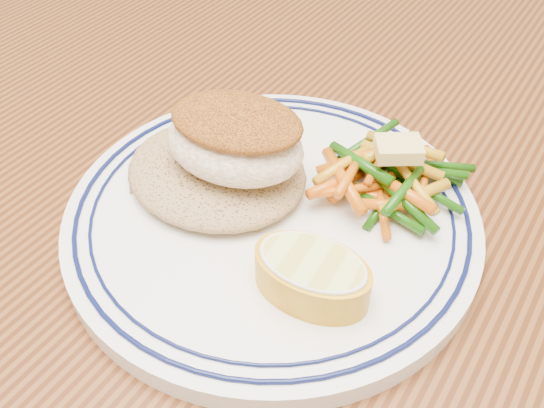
{
  "coord_description": "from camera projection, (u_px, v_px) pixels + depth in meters",
  "views": [
    {
      "loc": [
        0.16,
        -0.29,
        1.04
      ],
      "look_at": [
        0.0,
        -0.05,
        0.77
      ],
      "focal_mm": 40.0,
      "sensor_mm": 36.0,
      "label": 1
    }
  ],
  "objects": [
    {
      "name": "rice_pilaf",
      "position": [
        216.0,
        168.0,
        0.41
      ],
      "size": [
        0.13,
        0.11,
        0.02
      ],
      "primitive_type": "ellipsoid",
      "color": "olive",
      "rests_on": "plate"
    },
    {
      "name": "fish_fillet",
      "position": [
        235.0,
        139.0,
        0.38
      ],
      "size": [
        0.1,
        0.08,
        0.05
      ],
      "color": "white",
      "rests_on": "rice_pilaf"
    },
    {
      "name": "vegetable_pile",
      "position": [
        385.0,
        175.0,
        0.4
      ],
      "size": [
        0.1,
        0.1,
        0.03
      ],
      "color": "#C38E14",
      "rests_on": "plate"
    },
    {
      "name": "plate",
      "position": [
        272.0,
        216.0,
        0.4
      ],
      "size": [
        0.27,
        0.27,
        0.02
      ],
      "color": "white",
      "rests_on": "dining_table"
    },
    {
      "name": "butter_pat",
      "position": [
        399.0,
        149.0,
        0.38
      ],
      "size": [
        0.04,
        0.03,
        0.01
      ],
      "primitive_type": "cube",
      "rotation": [
        0.0,
        0.0,
        0.6
      ],
      "color": "#E7D371",
      "rests_on": "vegetable_pile"
    },
    {
      "name": "lemon_wedge",
      "position": [
        312.0,
        274.0,
        0.34
      ],
      "size": [
        0.07,
        0.07,
        0.03
      ],
      "color": "gold",
      "rests_on": "plate"
    },
    {
      "name": "dining_table",
      "position": [
        300.0,
        270.0,
        0.5
      ],
      "size": [
        1.5,
        0.9,
        0.75
      ],
      "color": "#44210D",
      "rests_on": "ground"
    }
  ]
}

